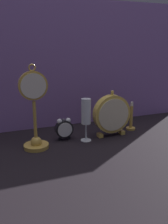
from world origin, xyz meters
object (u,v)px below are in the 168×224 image
pocket_watch_on_stand (35,116)px  brass_candlestick (131,120)px  champagne_flute (86,114)px  mantel_clock_silver (112,114)px  alarm_clock_twin_bell (64,128)px

pocket_watch_on_stand → brass_candlestick: pocket_watch_on_stand is taller
pocket_watch_on_stand → champagne_flute: pocket_watch_on_stand is taller
pocket_watch_on_stand → mantel_clock_silver: (0.36, 0.01, -0.03)m
mantel_clock_silver → brass_candlestick: mantel_clock_silver is taller
alarm_clock_twin_bell → pocket_watch_on_stand: bearing=-161.8°
mantel_clock_silver → champagne_flute: size_ratio=1.12×
alarm_clock_twin_bell → mantel_clock_silver: 0.23m
pocket_watch_on_stand → brass_candlestick: size_ratio=2.42×
champagne_flute → pocket_watch_on_stand: bearing=179.9°
alarm_clock_twin_bell → mantel_clock_silver: size_ratio=0.47×
alarm_clock_twin_bell → brass_candlestick: (0.36, 0.01, -0.01)m
pocket_watch_on_stand → champagne_flute: size_ratio=1.80×
pocket_watch_on_stand → brass_candlestick: 0.51m
alarm_clock_twin_bell → champagne_flute: champagne_flute is taller
mantel_clock_silver → champagne_flute: bearing=-173.9°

